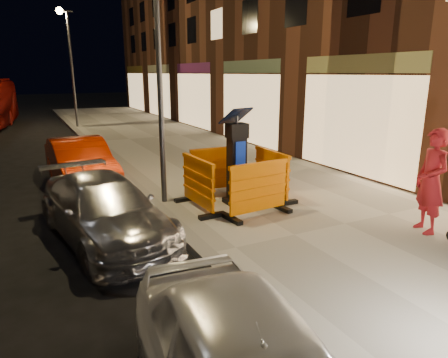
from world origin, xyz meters
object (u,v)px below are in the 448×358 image
car_red (83,186)px  parking_kiosk (237,159)px  barrier_front (258,189)px  car_silver (107,239)px  barrier_kerbside (198,184)px  man (431,181)px  barrier_bldgside (271,174)px  barrier_back (218,170)px

car_red → parking_kiosk: bearing=-54.5°
barrier_front → car_silver: size_ratio=0.36×
barrier_kerbside → man: size_ratio=0.75×
barrier_bldgside → car_silver: bearing=97.6°
car_red → man: size_ratio=2.02×
parking_kiosk → barrier_front: (0.00, -0.95, -0.45)m
barrier_bldgside → car_red: bearing=48.2°
barrier_kerbside → car_red: barrier_kerbside is taller
barrier_back → man: size_ratio=0.75×
car_silver → car_red: car_red is taller
barrier_front → man: (2.38, -2.17, 0.41)m
barrier_back → car_silver: (-3.04, -1.37, -0.72)m
parking_kiosk → barrier_back: bearing=89.6°
barrier_bldgside → barrier_back: bearing=46.6°
parking_kiosk → barrier_back: size_ratio=1.40×
barrier_kerbside → man: bearing=-135.6°
car_silver → car_red: 4.07m
parking_kiosk → car_red: bearing=128.1°
parking_kiosk → barrier_front: bearing=-90.4°
barrier_back → car_silver: size_ratio=0.36×
barrier_bldgside → car_silver: size_ratio=0.36×
parking_kiosk → barrier_back: (0.00, 0.95, -0.45)m
car_red → man: man is taller
barrier_bldgside → barrier_front: bearing=136.6°
barrier_back → car_silver: barrier_back is taller
barrier_back → car_silver: bearing=-153.1°
parking_kiosk → barrier_front: 1.05m
barrier_back → barrier_front: bearing=-87.4°
parking_kiosk → barrier_front: size_ratio=1.40×
man → barrier_bldgside: bearing=-135.7°
barrier_kerbside → car_silver: size_ratio=0.36×
barrier_kerbside → barrier_bldgside: bearing=-92.4°
barrier_front → barrier_back: same height
barrier_bldgside → man: bearing=-153.9°
barrier_front → man: 3.25m
barrier_front → barrier_bldgside: size_ratio=1.00×
car_silver → man: bearing=-35.2°
car_red → barrier_front: bearing=-60.7°
parking_kiosk → barrier_bldgside: parking_kiosk is taller
barrier_front → barrier_kerbside: (-0.95, 0.95, 0.00)m
car_silver → parking_kiosk: bearing=-0.8°
barrier_front → car_silver: (-3.04, 0.53, -0.72)m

